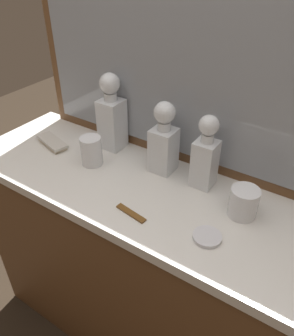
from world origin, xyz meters
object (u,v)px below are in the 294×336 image
Objects in this scene: crystal_tumbler_center at (92,152)px; silver_brush_left at (52,143)px; porcelain_dish at (207,237)px; crystal_decanter_rear at (164,144)px; crystal_decanter_far_left at (205,159)px; crystal_tumbler_far_right at (243,203)px; tortoiseshell_comb at (131,213)px; crystal_decanter_center at (112,119)px.

crystal_tumbler_center reaches higher than silver_brush_left.
silver_brush_left is at bearing 170.86° from porcelain_dish.
silver_brush_left is at bearing -167.33° from crystal_decanter_rear.
crystal_decanter_far_left is 0.27m from porcelain_dish.
crystal_tumbler_far_right is at bearing 2.26° from silver_brush_left.
crystal_decanter_rear is 0.28m from tortoiseshell_comb.
crystal_decanter_far_left is (0.16, -0.00, -0.00)m from crystal_decanter_rear.
crystal_decanter_center reaches higher than silver_brush_left.
crystal_tumbler_center is at bearing -85.31° from crystal_decanter_center.
crystal_tumbler_far_right is at bearing -23.20° from crystal_decanter_far_left.
crystal_decanter_far_left is at bearing 15.73° from crystal_tumbler_center.
crystal_decanter_rear is at bearing 25.32° from crystal_tumbler_center.
crystal_tumbler_center is (0.01, -0.14, -0.07)m from crystal_decanter_center.
crystal_decanter_center is 0.27m from silver_brush_left.
silver_brush_left is (-0.46, -0.10, -0.09)m from crystal_decanter_rear.
crystal_decanter_far_left reaches higher than tortoiseshell_comb.
silver_brush_left reaches higher than porcelain_dish.
crystal_tumbler_far_right is 0.34m from tortoiseshell_comb.
tortoiseshell_comb is (0.28, -0.15, -0.05)m from crystal_tumbler_center.
crystal_tumbler_center is at bearing -175.91° from crystal_tumbler_far_right.
crystal_decanter_center is 3.66× the size of porcelain_dish.
crystal_tumbler_center is 0.56m from crystal_tumbler_far_right.
crystal_decanter_center is 2.68× the size of tortoiseshell_comb.
crystal_decanter_center is 0.60m from porcelain_dish.
porcelain_dish is 0.73× the size of tortoiseshell_comb.
crystal_decanter_rear is (0.25, -0.03, -0.02)m from crystal_decanter_center.
tortoiseshell_comb is (0.50, -0.15, -0.01)m from silver_brush_left.
crystal_tumbler_center is 0.53m from porcelain_dish.
crystal_decanter_center reaches higher than crystal_decanter_rear.
porcelain_dish is 0.24m from tortoiseshell_comb.
crystal_tumbler_center is 1.32× the size of porcelain_dish.
silver_brush_left is (-0.22, 0.01, -0.04)m from crystal_tumbler_center.
crystal_decanter_rear reaches higher than crystal_tumbler_far_right.
silver_brush_left is at bearing -177.74° from crystal_tumbler_far_right.
crystal_tumbler_center reaches higher than tortoiseshell_comb.
crystal_decanter_center is 0.25m from crystal_decanter_rear.
porcelain_dish reaches higher than tortoiseshell_comb.
porcelain_dish is (0.74, -0.12, -0.01)m from silver_brush_left.
crystal_decanter_rear is at bearing 167.49° from crystal_tumbler_far_right.
porcelain_dish is (0.12, -0.22, -0.10)m from crystal_decanter_far_left.
tortoiseshell_comb is at bearing -80.28° from crystal_decanter_rear.
crystal_decanter_rear is 1.02× the size of crystal_decanter_far_left.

